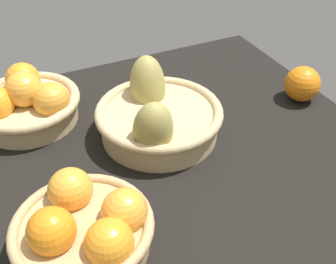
{
  "coord_description": "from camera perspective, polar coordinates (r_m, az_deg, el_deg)",
  "views": [
    {
      "loc": [
        -25.47,
        -58.24,
        55.7
      ],
      "look_at": [
        1.02,
        -1.73,
        7.0
      ],
      "focal_mm": 44.42,
      "sensor_mm": 36.0,
      "label": 1
    }
  ],
  "objects": [
    {
      "name": "market_tray",
      "position": [
        0.84,
        -1.14,
        -2.49
      ],
      "size": [
        84.0,
        72.0,
        3.0
      ],
      "primitive_type": "cube",
      "color": "black",
      "rests_on": "ground"
    },
    {
      "name": "basket_far_left",
      "position": [
        0.91,
        -18.89,
        3.86
      ],
      "size": [
        22.21,
        22.21,
        11.72
      ],
      "color": "tan",
      "rests_on": "market_tray"
    },
    {
      "name": "basket_near_left",
      "position": [
        0.64,
        -11.28,
        -12.79
      ],
      "size": [
        21.25,
        21.25,
        9.96
      ],
      "color": "tan",
      "rests_on": "market_tray"
    },
    {
      "name": "loose_orange_front_gap",
      "position": [
        0.98,
        17.95,
        6.29
      ],
      "size": [
        7.98,
        7.98,
        7.98
      ],
      "primitive_type": "sphere",
      "color": "orange",
      "rests_on": "market_tray"
    },
    {
      "name": "basket_center_pears",
      "position": [
        0.82,
        -1.52,
        2.13
      ],
      "size": [
        25.39,
        25.39,
        14.67
      ],
      "color": "tan",
      "rests_on": "market_tray"
    }
  ]
}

